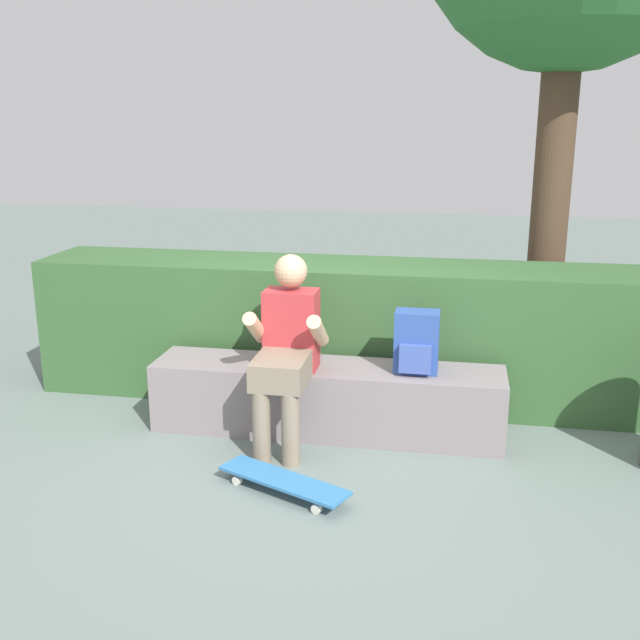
# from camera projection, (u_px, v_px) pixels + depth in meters

# --- Properties ---
(ground_plane) EXTENTS (24.00, 24.00, 0.00)m
(ground_plane) POSITION_uv_depth(u_px,v_px,m) (315.00, 459.00, 4.63)
(ground_plane) COLOR slate
(bench_main) EXTENTS (2.32, 0.47, 0.46)m
(bench_main) POSITION_uv_depth(u_px,v_px,m) (327.00, 399.00, 4.99)
(bench_main) COLOR gray
(bench_main) RESTS_ON ground
(person_skater) EXTENTS (0.49, 0.62, 1.21)m
(person_skater) POSITION_uv_depth(u_px,v_px,m) (287.00, 345.00, 4.71)
(person_skater) COLOR #B73338
(person_skater) RESTS_ON ground
(skateboard_near_person) EXTENTS (0.81, 0.52, 0.09)m
(skateboard_near_person) POSITION_uv_depth(u_px,v_px,m) (283.00, 481.00, 4.20)
(skateboard_near_person) COLOR teal
(skateboard_near_person) RESTS_ON ground
(backpack_on_bench) EXTENTS (0.28, 0.23, 0.40)m
(backpack_on_bench) POSITION_uv_depth(u_px,v_px,m) (417.00, 343.00, 4.77)
(backpack_on_bench) COLOR #2D4C99
(backpack_on_bench) RESTS_ON bench_main
(hedge_row) EXTENTS (5.39, 0.72, 1.01)m
(hedge_row) POSITION_uv_depth(u_px,v_px,m) (400.00, 333.00, 5.50)
(hedge_row) COLOR #33592F
(hedge_row) RESTS_ON ground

